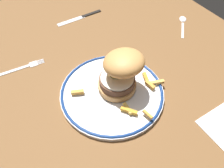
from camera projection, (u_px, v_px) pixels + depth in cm
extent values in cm
cube|color=brown|center=(114.00, 83.00, 71.77)|extent=(123.05, 101.71, 4.00)
cylinder|color=silver|center=(112.00, 93.00, 66.10)|extent=(28.94, 28.94, 1.20)
torus|color=navy|center=(112.00, 92.00, 65.63)|extent=(28.54, 28.54, 0.80)
cylinder|color=tan|center=(117.00, 85.00, 65.45)|extent=(10.57, 10.57, 1.80)
cylinder|color=brown|center=(117.00, 81.00, 63.97)|extent=(9.77, 9.77, 2.04)
cylinder|color=white|center=(117.00, 78.00, 62.99)|extent=(8.99, 8.99, 0.50)
ellipsoid|color=yellow|center=(115.00, 74.00, 62.84)|extent=(2.60, 2.60, 1.40)
ellipsoid|color=tan|center=(124.00, 63.00, 59.73)|extent=(13.45, 12.85, 7.19)
cube|color=gold|center=(77.00, 91.00, 64.59)|extent=(2.38, 3.56, 1.00)
cube|color=gold|center=(129.00, 111.00, 60.64)|extent=(4.21, 3.32, 0.94)
cube|color=#E4AC4E|center=(156.00, 82.00, 66.65)|extent=(2.44, 4.47, 0.93)
cube|color=gold|center=(150.00, 85.00, 66.05)|extent=(3.33, 1.32, 0.98)
cube|color=#EDB84B|center=(128.00, 109.00, 61.09)|extent=(3.70, 1.21, 0.86)
cube|color=orange|center=(145.00, 77.00, 67.90)|extent=(3.24, 1.99, 0.96)
cube|color=gold|center=(129.00, 67.00, 70.56)|extent=(2.27, 2.85, 0.81)
cube|color=gold|center=(148.00, 114.00, 59.25)|extent=(3.11, 1.10, 0.70)
cube|color=gold|center=(112.00, 65.00, 69.69)|extent=(4.22, 2.83, 0.91)
cube|color=silver|center=(14.00, 70.00, 72.24)|extent=(2.12, 10.05, 0.36)
cube|color=silver|center=(33.00, 64.00, 73.95)|extent=(2.46, 2.63, 0.32)
cube|color=silver|center=(40.00, 60.00, 75.01)|extent=(0.53, 2.41, 0.28)
cube|color=silver|center=(40.00, 61.00, 74.72)|extent=(0.53, 2.41, 0.28)
cube|color=silver|center=(40.00, 62.00, 74.44)|extent=(0.53, 2.41, 0.28)
cube|color=silver|center=(41.00, 63.00, 74.16)|extent=(0.53, 2.41, 0.28)
cube|color=black|center=(91.00, 13.00, 91.07)|extent=(1.46, 8.04, 0.70)
cube|color=silver|center=(71.00, 20.00, 88.34)|extent=(2.16, 11.05, 0.24)
cube|color=silver|center=(183.00, 30.00, 84.70)|extent=(6.97, 6.89, 0.32)
ellipsoid|color=silver|center=(183.00, 18.00, 88.90)|extent=(4.39, 4.38, 0.90)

